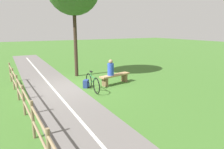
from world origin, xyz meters
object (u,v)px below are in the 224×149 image
bench (115,77)px  person_seated (111,68)px  backpack (86,84)px  bicycle (92,83)px

bench → person_seated: person_seated is taller
backpack → person_seated: bearing=173.3°
person_seated → bicycle: bearing=9.2°
bicycle → backpack: size_ratio=4.28×
person_seated → backpack: 1.47m
bench → bicycle: bicycle is taller
person_seated → bicycle: person_seated is taller
person_seated → bench: bearing=-180.0°
backpack → bench: bearing=176.9°
bicycle → backpack: (0.06, -0.64, -0.20)m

